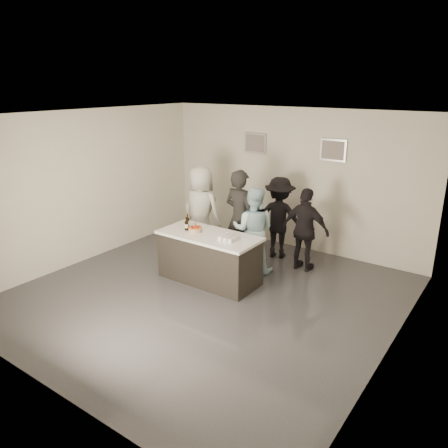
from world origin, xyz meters
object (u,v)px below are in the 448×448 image
(beer_bottle_a, at_px, (187,220))
(person_main_black, at_px, (240,218))
(person_guest_back, at_px, (279,218))
(person_guest_left, at_px, (201,210))
(person_guest_right, at_px, (305,230))
(bar_counter, at_px, (209,258))
(beer_bottle_b, at_px, (186,223))
(person_main_blue, at_px, (253,230))
(cake, at_px, (195,230))

(beer_bottle_a, height_order, person_main_black, person_main_black)
(person_main_black, distance_m, person_guest_back, 0.91)
(person_guest_left, bearing_deg, person_guest_right, -168.30)
(bar_counter, height_order, person_guest_back, person_guest_back)
(beer_bottle_b, height_order, person_guest_left, person_guest_left)
(person_guest_left, bearing_deg, person_main_blue, 173.20)
(cake, distance_m, person_guest_left, 1.27)
(person_guest_right, height_order, person_guest_back, person_guest_back)
(beer_bottle_a, height_order, person_main_blue, person_main_blue)
(cake, distance_m, beer_bottle_b, 0.21)
(bar_counter, height_order, cake, cake)
(bar_counter, xyz_separation_m, beer_bottle_a, (-0.58, 0.10, 0.58))
(cake, xyz_separation_m, person_guest_right, (1.47, 1.50, -0.13))
(person_main_blue, bearing_deg, beer_bottle_b, 26.14)
(cake, xyz_separation_m, person_main_blue, (0.68, 0.89, -0.11))
(person_main_blue, relative_size, person_guest_left, 0.89)
(person_main_black, relative_size, person_guest_back, 1.14)
(person_main_blue, bearing_deg, bar_counter, 44.51)
(beer_bottle_b, bearing_deg, cake, 7.15)
(person_main_blue, bearing_deg, person_main_black, -39.57)
(beer_bottle_a, xyz_separation_m, person_main_black, (0.58, 0.89, -0.07))
(cake, bearing_deg, beer_bottle_b, -172.85)
(person_main_black, bearing_deg, beer_bottle_b, 73.33)
(bar_counter, height_order, person_main_blue, person_main_blue)
(person_guest_back, bearing_deg, person_main_black, 43.15)
(beer_bottle_a, distance_m, person_guest_left, 1.01)
(bar_counter, distance_m, beer_bottle_a, 0.83)
(bar_counter, xyz_separation_m, person_main_blue, (0.40, 0.85, 0.38))
(cake, height_order, person_guest_left, person_guest_left)
(beer_bottle_b, relative_size, person_guest_left, 0.14)
(person_guest_right, bearing_deg, person_guest_left, 12.95)
(person_guest_left, bearing_deg, cake, 123.76)
(bar_counter, distance_m, cake, 0.56)
(person_guest_left, bearing_deg, person_guest_back, -152.13)
(bar_counter, xyz_separation_m, person_guest_back, (0.45, 1.77, 0.39))
(person_guest_right, bearing_deg, beer_bottle_a, 39.13)
(person_guest_back, bearing_deg, cake, 50.80)
(cake, distance_m, beer_bottle_a, 0.34)
(beer_bottle_a, xyz_separation_m, person_guest_right, (1.77, 1.36, -0.22))
(person_main_black, relative_size, person_guest_right, 1.18)
(cake, xyz_separation_m, beer_bottle_b, (-0.19, -0.02, 0.09))
(bar_counter, bearing_deg, person_guest_left, 133.87)
(bar_counter, relative_size, person_guest_right, 1.15)
(person_main_black, distance_m, person_main_blue, 0.44)
(person_guest_back, bearing_deg, beer_bottle_a, 41.25)
(bar_counter, distance_m, beer_bottle_b, 0.75)
(bar_counter, xyz_separation_m, person_guest_right, (1.19, 1.46, 0.36))
(cake, relative_size, beer_bottle_b, 0.93)
(beer_bottle_b, xyz_separation_m, person_guest_left, (-0.52, 1.08, -0.10))
(bar_counter, xyz_separation_m, cake, (-0.28, -0.04, 0.49))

